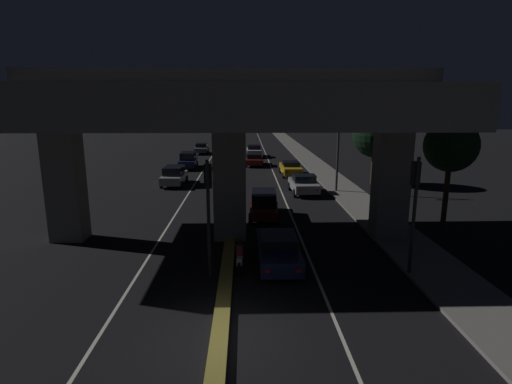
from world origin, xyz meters
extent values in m
plane|color=black|center=(0.00, 0.00, 0.00)|extent=(200.00, 200.00, 0.00)
cube|color=beige|center=(-3.74, 35.00, 0.00)|extent=(0.12, 126.00, 0.00)
cube|color=beige|center=(3.74, 35.00, 0.00)|extent=(0.12, 126.00, 0.00)
cube|color=olive|center=(0.00, 35.00, 0.11)|extent=(0.54, 126.00, 0.22)
cube|color=slate|center=(8.95, 28.00, 0.07)|extent=(2.88, 126.00, 0.14)
cube|color=gray|center=(-8.44, 9.58, 2.95)|extent=(1.67, 1.34, 5.91)
cube|color=gray|center=(8.44, 9.58, 2.95)|extent=(1.67, 1.34, 5.91)
cube|color=gray|center=(0.00, 9.58, 2.95)|extent=(1.67, 1.34, 5.91)
cube|color=gray|center=(0.00, 9.58, 6.86)|extent=(21.17, 9.92, 1.91)
cube|color=#333335|center=(0.00, 9.58, 8.26)|extent=(21.17, 0.40, 0.90)
cylinder|color=black|center=(-0.67, 4.56, 2.44)|extent=(0.14, 0.14, 4.89)
cube|color=black|center=(-0.67, 4.74, 4.21)|extent=(0.30, 0.28, 0.95)
sphere|color=red|center=(-0.67, 4.89, 4.51)|extent=(0.18, 0.18, 0.18)
sphere|color=black|center=(-0.67, 4.89, 4.21)|extent=(0.18, 0.18, 0.18)
sphere|color=black|center=(-0.67, 4.89, 3.92)|extent=(0.18, 0.18, 0.18)
cylinder|color=black|center=(7.61, 4.56, 2.48)|extent=(0.14, 0.14, 4.96)
cube|color=black|center=(7.61, 4.74, 4.29)|extent=(0.30, 0.28, 0.95)
sphere|color=red|center=(7.61, 4.89, 4.59)|extent=(0.18, 0.18, 0.18)
sphere|color=black|center=(7.61, 4.89, 4.29)|extent=(0.18, 0.18, 0.18)
sphere|color=black|center=(7.61, 4.89, 3.99)|extent=(0.18, 0.18, 0.18)
cylinder|color=#2D2D30|center=(8.14, 20.54, 3.72)|extent=(0.18, 0.18, 7.44)
cylinder|color=#2D2D30|center=(7.13, 20.54, 7.29)|extent=(2.03, 0.10, 0.10)
ellipsoid|color=#F2B759|center=(6.11, 20.54, 7.19)|extent=(0.56, 0.32, 0.24)
cube|color=#141938|center=(2.23, 5.89, 0.63)|extent=(1.76, 4.60, 0.64)
cube|color=black|center=(2.23, 5.77, 1.19)|extent=(1.54, 1.84, 0.48)
cylinder|color=black|center=(1.38, 7.40, 0.31)|extent=(0.20, 0.62, 0.62)
cylinder|color=black|center=(3.07, 7.41, 0.31)|extent=(0.20, 0.62, 0.62)
cylinder|color=black|center=(1.39, 4.37, 0.31)|extent=(0.20, 0.62, 0.62)
cylinder|color=black|center=(3.09, 4.38, 0.31)|extent=(0.20, 0.62, 0.62)
cube|color=red|center=(1.64, 3.58, 0.67)|extent=(0.18, 0.03, 0.11)
cube|color=red|center=(2.85, 3.59, 0.67)|extent=(0.18, 0.03, 0.11)
cube|color=#591414|center=(1.96, 13.55, 0.59)|extent=(1.86, 4.49, 0.55)
cube|color=black|center=(1.96, 13.55, 1.25)|extent=(1.59, 2.71, 0.78)
cylinder|color=black|center=(1.20, 15.04, 0.31)|extent=(0.22, 0.63, 0.62)
cylinder|color=black|center=(2.84, 14.97, 0.31)|extent=(0.22, 0.63, 0.62)
cylinder|color=black|center=(1.08, 12.12, 0.31)|extent=(0.22, 0.63, 0.62)
cylinder|color=black|center=(2.73, 12.06, 0.31)|extent=(0.22, 0.63, 0.62)
cube|color=red|center=(1.28, 11.35, 0.61)|extent=(0.18, 0.04, 0.11)
cube|color=red|center=(2.46, 11.31, 0.61)|extent=(0.18, 0.04, 0.11)
cube|color=gray|center=(5.44, 20.19, 0.66)|extent=(2.06, 4.06, 0.66)
cube|color=black|center=(5.44, 20.09, 1.25)|extent=(1.73, 1.67, 0.52)
cylinder|color=black|center=(4.46, 21.46, 0.33)|extent=(0.23, 0.67, 0.66)
cylinder|color=black|center=(6.30, 21.55, 0.33)|extent=(0.23, 0.67, 0.66)
cylinder|color=black|center=(4.57, 18.84, 0.33)|extent=(0.23, 0.67, 0.66)
cylinder|color=black|center=(6.42, 18.92, 0.33)|extent=(0.23, 0.67, 0.66)
cube|color=red|center=(4.87, 18.16, 0.70)|extent=(0.18, 0.04, 0.11)
cube|color=red|center=(6.19, 18.22, 0.70)|extent=(0.18, 0.04, 0.11)
cube|color=gold|center=(5.32, 28.44, 0.64)|extent=(1.86, 4.66, 0.70)
cube|color=black|center=(5.32, 28.32, 1.21)|extent=(1.59, 1.88, 0.42)
cylinder|color=black|center=(4.42, 29.94, 0.29)|extent=(0.21, 0.59, 0.59)
cylinder|color=black|center=(6.15, 29.98, 0.29)|extent=(0.21, 0.59, 0.59)
cylinder|color=black|center=(4.49, 26.89, 0.29)|extent=(0.21, 0.59, 0.59)
cylinder|color=black|center=(6.21, 26.93, 0.29)|extent=(0.21, 0.59, 0.59)
cube|color=red|center=(4.75, 26.10, 0.68)|extent=(0.18, 0.03, 0.11)
cube|color=red|center=(5.98, 26.12, 0.68)|extent=(0.18, 0.03, 0.11)
cube|color=#591414|center=(1.90, 35.22, 0.59)|extent=(2.05, 4.56, 0.60)
cube|color=black|center=(1.89, 35.00, 1.14)|extent=(1.73, 2.22, 0.50)
cylinder|color=black|center=(1.06, 36.74, 0.29)|extent=(0.23, 0.59, 0.58)
cylinder|color=black|center=(2.87, 36.66, 0.29)|extent=(0.23, 0.59, 0.58)
cylinder|color=black|center=(0.93, 33.78, 0.29)|extent=(0.23, 0.59, 0.58)
cylinder|color=black|center=(2.74, 33.70, 0.29)|extent=(0.23, 0.59, 0.58)
cube|color=red|center=(1.15, 33.00, 0.62)|extent=(0.18, 0.04, 0.11)
cube|color=red|center=(2.45, 32.95, 0.62)|extent=(0.18, 0.04, 0.11)
cube|color=silver|center=(1.99, 42.95, 0.70)|extent=(1.93, 4.26, 0.74)
cube|color=black|center=(1.99, 42.74, 1.32)|extent=(1.68, 2.05, 0.52)
cylinder|color=black|center=(1.05, 44.35, 0.33)|extent=(0.20, 0.65, 0.65)
cylinder|color=black|center=(2.91, 44.36, 0.33)|extent=(0.20, 0.65, 0.65)
cylinder|color=black|center=(1.07, 41.55, 0.33)|extent=(0.20, 0.65, 0.65)
cylinder|color=black|center=(2.93, 41.56, 0.33)|extent=(0.20, 0.65, 0.65)
cube|color=red|center=(1.34, 40.81, 0.73)|extent=(0.18, 0.03, 0.11)
cube|color=red|center=(2.67, 40.82, 0.73)|extent=(0.18, 0.03, 0.11)
cube|color=gray|center=(-5.46, 23.99, 0.63)|extent=(1.80, 4.34, 0.68)
cube|color=black|center=(-5.46, 23.99, 1.31)|extent=(1.57, 2.61, 0.68)
cylinder|color=black|center=(-4.63, 22.55, 0.29)|extent=(0.21, 0.59, 0.58)
cylinder|color=black|center=(-6.33, 22.58, 0.29)|extent=(0.21, 0.59, 0.58)
cylinder|color=black|center=(-4.59, 25.40, 0.29)|extent=(0.21, 0.59, 0.58)
cylinder|color=black|center=(-6.30, 25.43, 0.29)|extent=(0.21, 0.59, 0.58)
cube|color=white|center=(-4.82, 26.15, 0.53)|extent=(0.18, 0.03, 0.11)
cube|color=white|center=(-6.04, 26.17, 0.53)|extent=(0.18, 0.03, 0.11)
cube|color=#141938|center=(-5.52, 33.30, 0.66)|extent=(1.96, 4.61, 0.72)
cube|color=black|center=(-5.52, 33.30, 1.41)|extent=(1.67, 2.79, 0.77)
cylinder|color=black|center=(-4.59, 31.85, 0.31)|extent=(0.23, 0.62, 0.61)
cylinder|color=black|center=(-6.31, 31.77, 0.31)|extent=(0.23, 0.62, 0.61)
cylinder|color=black|center=(-4.73, 34.84, 0.31)|extent=(0.23, 0.62, 0.61)
cylinder|color=black|center=(-6.44, 34.76, 0.31)|extent=(0.23, 0.62, 0.61)
cube|color=white|center=(-5.01, 35.61, 0.56)|extent=(0.18, 0.04, 0.11)
cube|color=white|center=(-6.24, 35.55, 0.56)|extent=(0.18, 0.04, 0.11)
cube|color=#515459|center=(-5.43, 46.48, 0.65)|extent=(1.80, 4.11, 0.61)
cube|color=black|center=(-5.43, 46.68, 1.21)|extent=(1.57, 1.98, 0.51)
cylinder|color=black|center=(-4.56, 45.14, 0.35)|extent=(0.21, 0.70, 0.70)
cylinder|color=black|center=(-6.27, 45.12, 0.35)|extent=(0.21, 0.70, 0.70)
cylinder|color=black|center=(-4.59, 47.83, 0.35)|extent=(0.21, 0.70, 0.70)
cylinder|color=black|center=(-6.30, 47.82, 0.35)|extent=(0.21, 0.70, 0.70)
cube|color=white|center=(-4.84, 48.54, 0.56)|extent=(0.18, 0.03, 0.11)
cube|color=white|center=(-6.07, 48.52, 0.56)|extent=(0.18, 0.03, 0.11)
cylinder|color=black|center=(0.60, 6.02, 0.27)|extent=(0.11, 0.53, 0.53)
cylinder|color=black|center=(0.52, 4.75, 0.27)|extent=(0.13, 0.54, 0.53)
cube|color=silver|center=(0.56, 5.39, 0.49)|extent=(0.30, 0.98, 0.32)
cylinder|color=maroon|center=(0.56, 5.39, 0.88)|extent=(0.34, 0.34, 0.47)
sphere|color=black|center=(0.56, 5.39, 1.24)|extent=(0.24, 0.24, 0.24)
cube|color=red|center=(0.52, 4.70, 0.49)|extent=(0.08, 0.04, 0.08)
cylinder|color=#2D261E|center=(8.88, 10.87, 0.52)|extent=(0.30, 0.30, 0.77)
cylinder|color=navy|center=(8.88, 10.87, 1.22)|extent=(0.35, 0.35, 0.64)
sphere|color=tan|center=(8.88, 10.87, 1.65)|extent=(0.21, 0.21, 0.21)
cylinder|color=#38281C|center=(12.04, 10.70, 1.84)|extent=(0.29, 0.29, 3.69)
sphere|color=black|center=(12.04, 10.70, 4.77)|extent=(2.89, 2.89, 2.89)
cylinder|color=#38281C|center=(12.16, 23.85, 1.44)|extent=(0.43, 0.43, 2.88)
sphere|color=black|center=(12.16, 23.85, 4.37)|extent=(3.98, 3.98, 3.98)
camera|label=1|loc=(0.81, -10.77, 6.99)|focal=28.00mm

